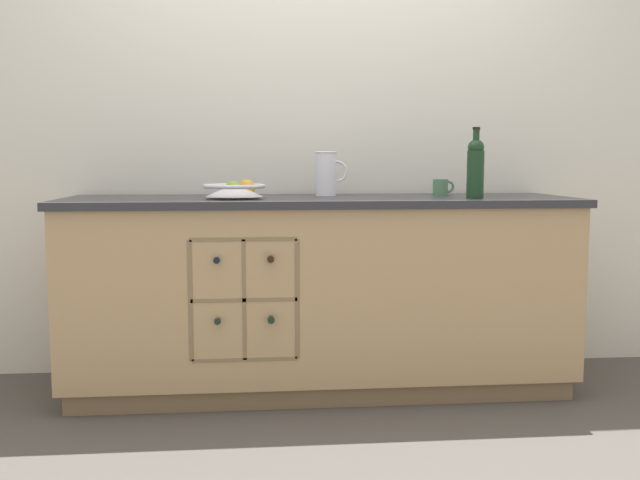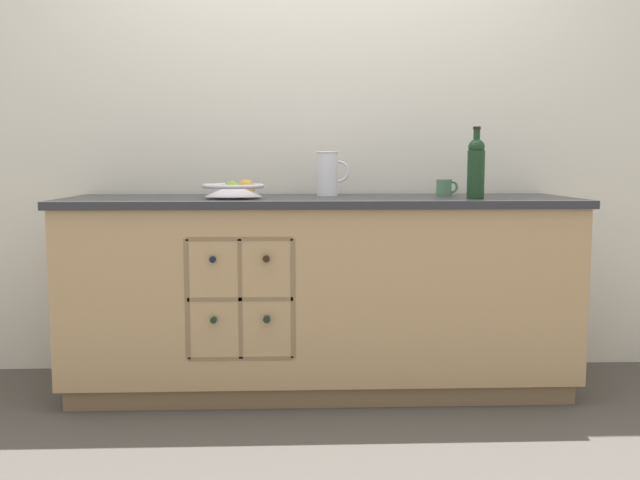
{
  "view_description": "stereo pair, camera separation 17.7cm",
  "coord_description": "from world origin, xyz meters",
  "px_view_note": "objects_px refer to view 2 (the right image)",
  "views": [
    {
      "loc": [
        -0.3,
        -3.23,
        1.05
      ],
      "look_at": [
        0.0,
        0.0,
        0.69
      ],
      "focal_mm": 40.0,
      "sensor_mm": 36.0,
      "label": 1
    },
    {
      "loc": [
        -0.13,
        -3.24,
        1.05
      ],
      "look_at": [
        0.0,
        0.0,
        0.69
      ],
      "focal_mm": 40.0,
      "sensor_mm": 36.0,
      "label": 2
    }
  ],
  "objects_px": {
    "white_pitcher": "(328,173)",
    "ceramic_mug": "(445,187)",
    "fruit_bowl": "(234,189)",
    "standing_wine_bottle": "(476,167)"
  },
  "relations": [
    {
      "from": "fruit_bowl",
      "to": "standing_wine_bottle",
      "type": "relative_size",
      "value": 0.87
    },
    {
      "from": "ceramic_mug",
      "to": "standing_wine_bottle",
      "type": "xyz_separation_m",
      "value": [
        0.07,
        -0.32,
        0.1
      ]
    },
    {
      "from": "fruit_bowl",
      "to": "standing_wine_bottle",
      "type": "height_order",
      "value": "standing_wine_bottle"
    },
    {
      "from": "ceramic_mug",
      "to": "fruit_bowl",
      "type": "bearing_deg",
      "value": -165.16
    },
    {
      "from": "fruit_bowl",
      "to": "white_pitcher",
      "type": "xyz_separation_m",
      "value": [
        0.42,
        0.23,
        0.07
      ]
    },
    {
      "from": "ceramic_mug",
      "to": "standing_wine_bottle",
      "type": "bearing_deg",
      "value": -78.58
    },
    {
      "from": "white_pitcher",
      "to": "ceramic_mug",
      "type": "relative_size",
      "value": 1.97
    },
    {
      "from": "fruit_bowl",
      "to": "standing_wine_bottle",
      "type": "xyz_separation_m",
      "value": [
        1.06,
        -0.06,
        0.1
      ]
    },
    {
      "from": "white_pitcher",
      "to": "ceramic_mug",
      "type": "bearing_deg",
      "value": 3.17
    },
    {
      "from": "standing_wine_bottle",
      "to": "ceramic_mug",
      "type": "bearing_deg",
      "value": 101.42
    }
  ]
}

